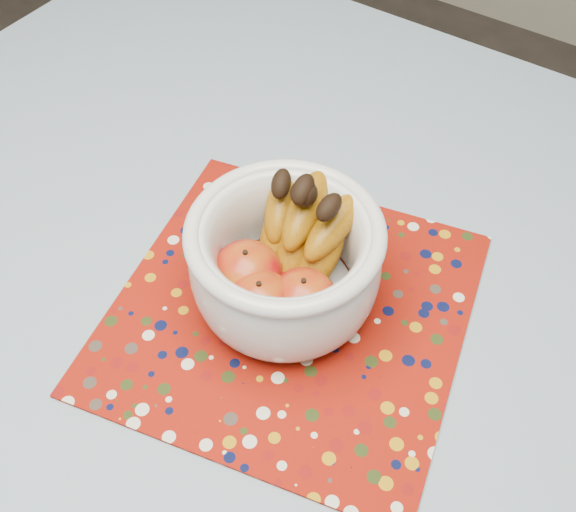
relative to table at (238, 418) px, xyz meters
The scene contains 4 objects.
table is the anchor object (origin of this frame).
tablecloth 0.08m from the table, ahead, with size 1.32×1.32×0.01m, color slate.
placemat 0.13m from the table, 88.68° to the left, with size 0.36×0.36×0.00m, color maroon.
fruit_bowl 0.19m from the table, 95.61° to the left, with size 0.19×0.20×0.15m.
Camera 1 is at (0.22, -0.24, 1.35)m, focal length 42.00 mm.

